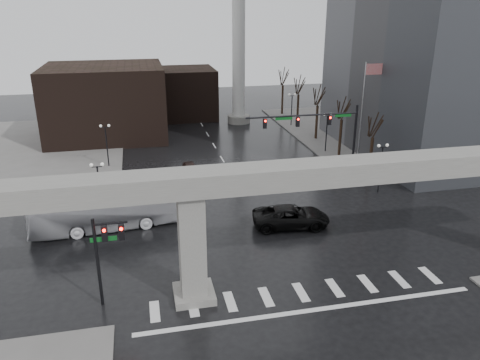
{
  "coord_description": "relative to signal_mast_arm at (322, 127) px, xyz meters",
  "views": [
    {
      "loc": [
        -9.64,
        -25.89,
        17.98
      ],
      "look_at": [
        -1.98,
        8.85,
        4.5
      ],
      "focal_mm": 35.0,
      "sensor_mm": 36.0,
      "label": 1
    }
  ],
  "objects": [
    {
      "name": "tree_right_2",
      "position": [
        5.54,
        15.22,
        -2.91
      ],
      "size": [
        1.1,
        1.63,
        7.85
      ],
      "color": "black",
      "rests_on": "ground"
    },
    {
      "name": "ground",
      "position": [
        -8.99,
        -18.8,
        -5.83
      ],
      "size": [
        160.0,
        160.0,
        0.0
      ],
      "primitive_type": "plane",
      "color": "black",
      "rests_on": "ground"
    },
    {
      "name": "signal_left_pole",
      "position": [
        -21.24,
        -18.3,
        -1.76
      ],
      "size": [
        2.3,
        0.3,
        6.0
      ],
      "color": "black",
      "rests_on": "ground"
    },
    {
      "name": "far_car",
      "position": [
        -13.52,
        4.54,
        -5.17
      ],
      "size": [
        1.61,
        3.87,
        1.31
      ],
      "primitive_type": "imported",
      "rotation": [
        0.0,
        0.0,
        -0.02
      ],
      "color": "black",
      "rests_on": "ground"
    },
    {
      "name": "pickup_truck",
      "position": [
        -6.57,
        -10.25,
        -4.92
      ],
      "size": [
        6.88,
        3.81,
        1.82
      ],
      "primitive_type": "imported",
      "rotation": [
        0.0,
        0.0,
        1.45
      ],
      "color": "black",
      "rests_on": "ground"
    },
    {
      "name": "lamp_left_0",
      "position": [
        -22.49,
        -4.8,
        -2.36
      ],
      "size": [
        1.22,
        0.32,
        5.11
      ],
      "color": "black",
      "rests_on": "ground"
    },
    {
      "name": "lamp_left_2",
      "position": [
        -22.49,
        23.2,
        -2.36
      ],
      "size": [
        1.22,
        0.32,
        5.11
      ],
      "color": "black",
      "rests_on": "ground"
    },
    {
      "name": "lamp_right_2",
      "position": [
        4.51,
        23.2,
        -2.36
      ],
      "size": [
        1.22,
        0.32,
        5.11
      ],
      "color": "black",
      "rests_on": "ground"
    },
    {
      "name": "smokestack",
      "position": [
        -2.99,
        27.2,
        7.52
      ],
      "size": [
        3.6,
        3.6,
        30.0
      ],
      "color": "silver",
      "rests_on": "ground"
    },
    {
      "name": "tree_right_4",
      "position": [
        5.54,
        31.22,
        -2.79
      ],
      "size": [
        1.12,
        1.69,
        8.19
      ],
      "color": "black",
      "rests_on": "ground"
    },
    {
      "name": "lamp_right_0",
      "position": [
        4.51,
        -4.8,
        -2.36
      ],
      "size": [
        1.22,
        0.32,
        5.11
      ],
      "color": "black",
      "rests_on": "ground"
    },
    {
      "name": "lamp_right_1",
      "position": [
        4.51,
        9.2,
        -2.36
      ],
      "size": [
        1.22,
        0.32,
        5.11
      ],
      "color": "black",
      "rests_on": "ground"
    },
    {
      "name": "tree_right_1",
      "position": [
        5.54,
        7.22,
        -2.98
      ],
      "size": [
        1.09,
        1.61,
        7.67
      ],
      "color": "black",
      "rests_on": "ground"
    },
    {
      "name": "lamp_left_1",
      "position": [
        -22.49,
        9.2,
        -2.36
      ],
      "size": [
        1.22,
        0.32,
        5.11
      ],
      "color": "black",
      "rests_on": "ground"
    },
    {
      "name": "sidewalk_nw",
      "position": [
        -34.99,
        17.2,
        -5.75
      ],
      "size": [
        28.0,
        36.0,
        0.15
      ],
      "primitive_type": "cube",
      "color": "slate",
      "rests_on": "ground"
    },
    {
      "name": "city_bus",
      "position": [
        -22.04,
        -7.23,
        -4.13
      ],
      "size": [
        12.4,
        4.07,
        3.39
      ],
      "primitive_type": "imported",
      "rotation": [
        0.0,
        0.0,
        1.67
      ],
      "color": "silver",
      "rests_on": "ground"
    },
    {
      "name": "tree_right_0",
      "position": [
        5.54,
        -0.78,
        -3.04
      ],
      "size": [
        1.09,
        1.58,
        7.5
      ],
      "color": "black",
      "rests_on": "ground"
    },
    {
      "name": "elevated_guideway",
      "position": [
        -7.73,
        -18.8,
        1.05
      ],
      "size": [
        48.0,
        2.6,
        8.7
      ],
      "color": "gray",
      "rests_on": "ground"
    },
    {
      "name": "sidewalk_ne",
      "position": [
        17.01,
        17.2,
        -5.75
      ],
      "size": [
        28.0,
        36.0,
        0.15
      ],
      "primitive_type": "cube",
      "color": "slate",
      "rests_on": "ground"
    },
    {
      "name": "signal_mast_arm",
      "position": [
        0.0,
        0.0,
        0.0
      ],
      "size": [
        12.12,
        0.43,
        8.0
      ],
      "color": "black",
      "rests_on": "ground"
    },
    {
      "name": "building_far_left",
      "position": [
        -22.99,
        23.2,
        -0.83
      ],
      "size": [
        16.0,
        14.0,
        10.0
      ],
      "primitive_type": "cube",
      "color": "black",
      "rests_on": "ground"
    },
    {
      "name": "flagpole_assembly",
      "position": [
        6.3,
        3.2,
        1.7
      ],
      "size": [
        2.06,
        0.12,
        12.0
      ],
      "color": "silver",
      "rests_on": "ground"
    },
    {
      "name": "tree_right_3",
      "position": [
        5.54,
        23.22,
        -2.85
      ],
      "size": [
        1.11,
        1.66,
        8.02
      ],
      "color": "black",
      "rests_on": "ground"
    },
    {
      "name": "building_far_mid",
      "position": [
        -10.99,
        33.2,
        -1.83
      ],
      "size": [
        10.0,
        10.0,
        8.0
      ],
      "primitive_type": "cube",
      "color": "black",
      "rests_on": "ground"
    }
  ]
}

